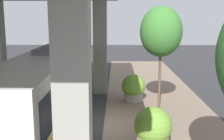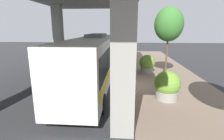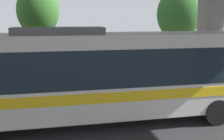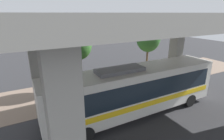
# 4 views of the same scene
# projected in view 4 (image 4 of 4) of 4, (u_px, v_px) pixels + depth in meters

# --- Properties ---
(ground_plane) EXTENTS (80.00, 80.00, 0.00)m
(ground_plane) POSITION_uv_depth(u_px,v_px,m) (117.00, 98.00, 15.13)
(ground_plane) COLOR #2D2D30
(ground_plane) RESTS_ON ground
(sidewalk_strip) EXTENTS (6.00, 40.00, 0.02)m
(sidewalk_strip) POSITION_uv_depth(u_px,v_px,m) (102.00, 86.00, 17.64)
(sidewalk_strip) COLOR #7A6656
(sidewalk_strip) RESTS_ON ground
(overpass) EXTENTS (9.40, 19.96, 7.05)m
(overpass) POSITION_uv_depth(u_px,v_px,m) (153.00, 29.00, 9.84)
(overpass) COLOR gray
(overpass) RESTS_ON ground
(bus) EXTENTS (2.60, 12.81, 3.69)m
(bus) POSITION_uv_depth(u_px,v_px,m) (135.00, 89.00, 12.24)
(bus) COLOR silver
(bus) RESTS_ON ground
(fire_hydrant) EXTENTS (0.46, 0.22, 0.98)m
(fire_hydrant) POSITION_uv_depth(u_px,v_px,m) (109.00, 85.00, 16.76)
(fire_hydrant) COLOR red
(fire_hydrant) RESTS_ON ground
(planter_front) EXTENTS (1.46, 1.46, 1.70)m
(planter_front) POSITION_uv_depth(u_px,v_px,m) (65.00, 92.00, 14.46)
(planter_front) COLOR gray
(planter_front) RESTS_ON ground
(planter_middle) EXTENTS (1.50, 1.50, 1.73)m
(planter_middle) POSITION_uv_depth(u_px,v_px,m) (128.00, 78.00, 17.67)
(planter_middle) COLOR gray
(planter_middle) RESTS_ON ground
(street_tree_near) EXTENTS (2.81, 2.81, 5.99)m
(street_tree_near) POSITION_uv_depth(u_px,v_px,m) (148.00, 38.00, 20.36)
(street_tree_near) COLOR brown
(street_tree_near) RESTS_ON ground
(street_tree_far) EXTENTS (2.26, 2.26, 5.78)m
(street_tree_far) POSITION_uv_depth(u_px,v_px,m) (79.00, 45.00, 15.27)
(street_tree_far) COLOR brown
(street_tree_far) RESTS_ON ground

